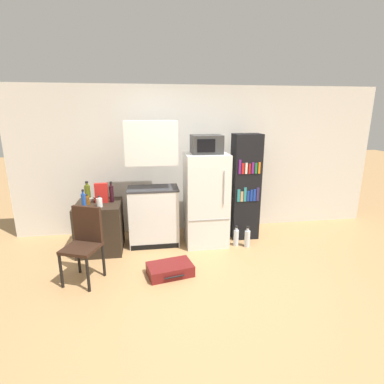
{
  "coord_description": "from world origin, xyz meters",
  "views": [
    {
      "loc": [
        -0.73,
        -3.19,
        2.09
      ],
      "look_at": [
        -0.13,
        0.85,
        0.98
      ],
      "focal_mm": 28.0,
      "sensor_mm": 36.0,
      "label": 1
    }
  ],
  "objects_px": {
    "bottle_olive_oil": "(87,192)",
    "cereal_box": "(101,193)",
    "suitcase_large_flat": "(170,269)",
    "bottle_blue_soda": "(84,201)",
    "kitchen_hutch": "(153,190)",
    "bottle_ketchup_red": "(98,193)",
    "bottle_amber_beer": "(87,200)",
    "refrigerator": "(206,199)",
    "bowl": "(89,200)",
    "side_table": "(100,227)",
    "water_bottle_front": "(247,238)",
    "water_bottle_middle": "(236,237)",
    "bottle_wine_dark": "(112,193)",
    "bottle_milk_white": "(99,202)",
    "chair": "(85,238)",
    "microwave": "(206,144)",
    "bookshelf": "(245,187)"
  },
  "relations": [
    {
      "from": "bottle_milk_white",
      "to": "bottle_olive_oil",
      "type": "xyz_separation_m",
      "value": [
        -0.24,
        0.45,
        0.05
      ]
    },
    {
      "from": "bowl",
      "to": "bottle_blue_soda",
      "type": "bearing_deg",
      "value": -89.36
    },
    {
      "from": "bottle_amber_beer",
      "to": "bottle_ketchup_red",
      "type": "height_order",
      "value": "bottle_ketchup_red"
    },
    {
      "from": "refrigerator",
      "to": "suitcase_large_flat",
      "type": "xyz_separation_m",
      "value": [
        -0.65,
        -0.94,
        -0.66
      ]
    },
    {
      "from": "bottle_amber_beer",
      "to": "suitcase_large_flat",
      "type": "xyz_separation_m",
      "value": [
        1.15,
        -0.87,
        -0.74
      ]
    },
    {
      "from": "water_bottle_front",
      "to": "bottle_milk_white",
      "type": "bearing_deg",
      "value": 178.34
    },
    {
      "from": "kitchen_hutch",
      "to": "microwave",
      "type": "bearing_deg",
      "value": -5.55
    },
    {
      "from": "side_table",
      "to": "bowl",
      "type": "relative_size",
      "value": 6.03
    },
    {
      "from": "bookshelf",
      "to": "bottle_ketchup_red",
      "type": "relative_size",
      "value": 8.16
    },
    {
      "from": "side_table",
      "to": "bottle_milk_white",
      "type": "height_order",
      "value": "bottle_milk_white"
    },
    {
      "from": "kitchen_hutch",
      "to": "refrigerator",
      "type": "height_order",
      "value": "kitchen_hutch"
    },
    {
      "from": "microwave",
      "to": "suitcase_large_flat",
      "type": "bearing_deg",
      "value": -124.93
    },
    {
      "from": "bottle_blue_soda",
      "to": "bowl",
      "type": "xyz_separation_m",
      "value": [
        -0.0,
        0.42,
        -0.1
      ]
    },
    {
      "from": "bottle_milk_white",
      "to": "bottle_blue_soda",
      "type": "xyz_separation_m",
      "value": [
        -0.19,
        -0.1,
        0.05
      ]
    },
    {
      "from": "side_table",
      "to": "bottle_ketchup_red",
      "type": "height_order",
      "value": "bottle_ketchup_red"
    },
    {
      "from": "bottle_amber_beer",
      "to": "refrigerator",
      "type": "bearing_deg",
      "value": 2.06
    },
    {
      "from": "bottle_amber_beer",
      "to": "bottle_wine_dark",
      "type": "xyz_separation_m",
      "value": [
        0.35,
        0.08,
        0.07
      ]
    },
    {
      "from": "bottle_wine_dark",
      "to": "suitcase_large_flat",
      "type": "height_order",
      "value": "bottle_wine_dark"
    },
    {
      "from": "bottle_ketchup_red",
      "to": "water_bottle_middle",
      "type": "distance_m",
      "value": 2.31
    },
    {
      "from": "bookshelf",
      "to": "water_bottle_middle",
      "type": "height_order",
      "value": "bookshelf"
    },
    {
      "from": "suitcase_large_flat",
      "to": "side_table",
      "type": "bearing_deg",
      "value": 126.01
    },
    {
      "from": "bottle_blue_soda",
      "to": "chair",
      "type": "xyz_separation_m",
      "value": [
        0.09,
        -0.56,
        -0.32
      ]
    },
    {
      "from": "side_table",
      "to": "water_bottle_middle",
      "type": "xyz_separation_m",
      "value": [
        2.12,
        -0.17,
        -0.24
      ]
    },
    {
      "from": "bottle_blue_soda",
      "to": "cereal_box",
      "type": "distance_m",
      "value": 0.37
    },
    {
      "from": "refrigerator",
      "to": "water_bottle_middle",
      "type": "distance_m",
      "value": 0.78
    },
    {
      "from": "refrigerator",
      "to": "chair",
      "type": "bearing_deg",
      "value": -153.33
    },
    {
      "from": "kitchen_hutch",
      "to": "bottle_milk_white",
      "type": "relative_size",
      "value": 11.99
    },
    {
      "from": "bottle_blue_soda",
      "to": "kitchen_hutch",
      "type": "bearing_deg",
      "value": 21.56
    },
    {
      "from": "water_bottle_front",
      "to": "water_bottle_middle",
      "type": "relative_size",
      "value": 1.03
    },
    {
      "from": "bottle_olive_oil",
      "to": "water_bottle_middle",
      "type": "bearing_deg",
      "value": -11.03
    },
    {
      "from": "bookshelf",
      "to": "bottle_ketchup_red",
      "type": "xyz_separation_m",
      "value": [
        -2.39,
        0.08,
        -0.03
      ]
    },
    {
      "from": "bottle_blue_soda",
      "to": "water_bottle_middle",
      "type": "relative_size",
      "value": 0.87
    },
    {
      "from": "bottle_blue_soda",
      "to": "suitcase_large_flat",
      "type": "height_order",
      "value": "bottle_blue_soda"
    },
    {
      "from": "bookshelf",
      "to": "suitcase_large_flat",
      "type": "bearing_deg",
      "value": -141.26
    },
    {
      "from": "cereal_box",
      "to": "suitcase_large_flat",
      "type": "xyz_separation_m",
      "value": [
        0.94,
        -0.95,
        -0.83
      ]
    },
    {
      "from": "refrigerator",
      "to": "bookshelf",
      "type": "bearing_deg",
      "value": 11.66
    },
    {
      "from": "bottle_milk_white",
      "to": "chair",
      "type": "height_order",
      "value": "chair"
    },
    {
      "from": "bottle_olive_oil",
      "to": "cereal_box",
      "type": "height_order",
      "value": "cereal_box"
    },
    {
      "from": "refrigerator",
      "to": "microwave",
      "type": "relative_size",
      "value": 3.21
    },
    {
      "from": "kitchen_hutch",
      "to": "bowl",
      "type": "relative_size",
      "value": 15.7
    },
    {
      "from": "bottle_wine_dark",
      "to": "suitcase_large_flat",
      "type": "xyz_separation_m",
      "value": [
        0.8,
        -0.95,
        -0.81
      ]
    },
    {
      "from": "bottle_wine_dark",
      "to": "cereal_box",
      "type": "xyz_separation_m",
      "value": [
        -0.15,
        -0.01,
        0.02
      ]
    },
    {
      "from": "side_table",
      "to": "refrigerator",
      "type": "bearing_deg",
      "value": 1.06
    },
    {
      "from": "bottle_amber_beer",
      "to": "bottle_ketchup_red",
      "type": "bearing_deg",
      "value": 69.58
    },
    {
      "from": "side_table",
      "to": "bottle_amber_beer",
      "type": "distance_m",
      "value": 0.47
    },
    {
      "from": "cereal_box",
      "to": "suitcase_large_flat",
      "type": "bearing_deg",
      "value": -45.03
    },
    {
      "from": "bottle_ketchup_red",
      "to": "suitcase_large_flat",
      "type": "xyz_separation_m",
      "value": [
        1.04,
        -1.16,
        -0.77
      ]
    },
    {
      "from": "bottle_ketchup_red",
      "to": "bottle_wine_dark",
      "type": "distance_m",
      "value": 0.32
    },
    {
      "from": "refrigerator",
      "to": "bottle_milk_white",
      "type": "distance_m",
      "value": 1.62
    },
    {
      "from": "side_table",
      "to": "water_bottle_middle",
      "type": "relative_size",
      "value": 2.25
    }
  ]
}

